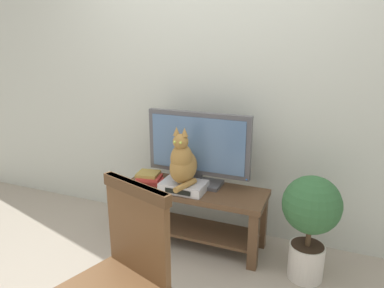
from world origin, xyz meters
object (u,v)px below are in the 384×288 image
object	(u,v)px
book_stack	(149,178)
potted_plant	(310,217)
cat	(183,163)
media_box	(184,186)
tv	(198,147)
wooden_chair	(121,269)
tv_stand	(194,206)

from	to	relation	value
book_stack	potted_plant	world-z (taller)	potted_plant
cat	potted_plant	bearing A→B (deg)	-1.19
book_stack	media_box	bearing A→B (deg)	-6.36
book_stack	cat	bearing A→B (deg)	-9.16
tv	potted_plant	world-z (taller)	tv
potted_plant	media_box	bearing A→B (deg)	177.83
cat	book_stack	xyz separation A→B (m)	(-0.33, 0.05, -0.19)
wooden_chair	book_stack	size ratio (longest dim) A/B	4.30
tv	media_box	size ratio (longest dim) A/B	2.45
media_box	potted_plant	xyz separation A→B (m)	(0.96, -0.04, -0.05)
tv_stand	potted_plant	size ratio (longest dim) A/B	1.50
book_stack	potted_plant	bearing A→B (deg)	-3.23
media_box	cat	xyz separation A→B (m)	(0.00, -0.02, 0.20)
media_box	cat	bearing A→B (deg)	-86.13
tv_stand	book_stack	size ratio (longest dim) A/B	5.06
tv_stand	tv	bearing A→B (deg)	89.98
tv	cat	xyz separation A→B (m)	(-0.06, -0.18, -0.08)
media_box	wooden_chair	distance (m)	1.12
cat	wooden_chair	world-z (taller)	cat
tv	book_stack	bearing A→B (deg)	-162.31
cat	potted_plant	world-z (taller)	cat
wooden_chair	potted_plant	world-z (taller)	wooden_chair
tv_stand	book_stack	bearing A→B (deg)	-173.95
tv	potted_plant	bearing A→B (deg)	-12.27
wooden_chair	tv_stand	bearing A→B (deg)	94.50
tv	wooden_chair	xyz separation A→B (m)	(0.09, -1.27, -0.25)
cat	book_stack	distance (m)	0.38
tv_stand	cat	bearing A→B (deg)	-121.97
tv	book_stack	world-z (taller)	tv
tv_stand	media_box	size ratio (longest dim) A/B	3.32
tv	wooden_chair	bearing A→B (deg)	-85.79
tv_stand	wooden_chair	bearing A→B (deg)	-85.50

